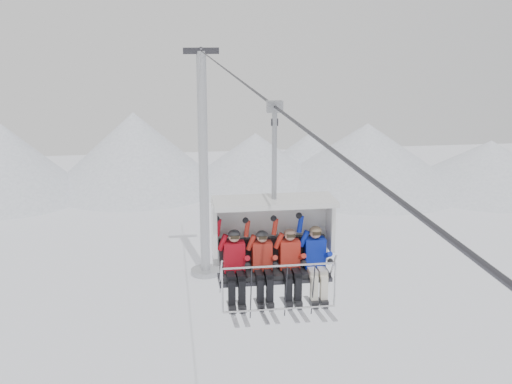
{
  "coord_description": "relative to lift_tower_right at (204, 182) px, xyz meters",
  "views": [
    {
      "loc": [
        -2.05,
        -14.55,
        14.85
      ],
      "look_at": [
        0.0,
        0.0,
        10.95
      ],
      "focal_mm": 45.0,
      "sensor_mm": 36.0,
      "label": 1
    }
  ],
  "objects": [
    {
      "name": "skier_far_left",
      "position": [
        -0.81,
        -24.73,
        4.44
      ],
      "size": [
        0.41,
        1.69,
        1.64
      ],
      "color": "#A40B19",
      "rests_on": "chairlift_carrier"
    },
    {
      "name": "haul_cable",
      "position": [
        0.0,
        -22.0,
        7.52
      ],
      "size": [
        0.06,
        50.0,
        0.06
      ],
      "primitive_type": "cylinder",
      "rotation": [
        1.57,
        0.0,
        0.0
      ],
      "color": "#303035",
      "rests_on": "lift_tower_left"
    },
    {
      "name": "skier_far_right",
      "position": [
        0.83,
        -24.73,
        4.44
      ],
      "size": [
        0.41,
        1.69,
        1.64
      ],
      "color": "#0D22AA",
      "rests_on": "chairlift_carrier"
    },
    {
      "name": "skier_center_right",
      "position": [
        0.31,
        -24.73,
        4.42
      ],
      "size": [
        0.4,
        1.69,
        1.6
      ],
      "color": "red",
      "rests_on": "chairlift_carrier"
    },
    {
      "name": "ridgeline",
      "position": [
        -1.58,
        20.05,
        -2.94
      ],
      "size": [
        72.0,
        21.0,
        7.0
      ],
      "color": "white",
      "rests_on": "ground"
    },
    {
      "name": "lift_tower_right",
      "position": [
        0.0,
        0.0,
        0.0
      ],
      "size": [
        2.0,
        1.8,
        13.48
      ],
      "color": "#A3A5AA",
      "rests_on": "ground"
    },
    {
      "name": "skier_center_left",
      "position": [
        -0.25,
        -24.73,
        4.42
      ],
      "size": [
        0.4,
        1.69,
        1.58
      ],
      "color": "#B3281D",
      "rests_on": "chairlift_carrier"
    },
    {
      "name": "chairlift_carrier",
      "position": [
        0.0,
        -24.43,
        4.9
      ],
      "size": [
        2.42,
        1.17,
        3.98
      ],
      "color": "black",
      "rests_on": "haul_cable"
    }
  ]
}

